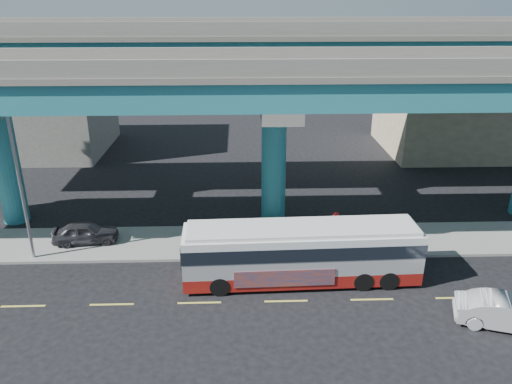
{
  "coord_description": "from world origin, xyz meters",
  "views": [
    {
      "loc": [
        -2.04,
        -19.69,
        13.34
      ],
      "look_at": [
        -1.25,
        4.0,
        3.73
      ],
      "focal_mm": 35.0,
      "sensor_mm": 36.0,
      "label": 1
    }
  ],
  "objects_px": {
    "street_lamp": "(12,170)",
    "stop_sign": "(335,224)",
    "parked_car": "(86,232)",
    "transit_bus": "(302,251)",
    "sedan": "(506,313)"
  },
  "relations": [
    {
      "from": "parked_car",
      "to": "stop_sign",
      "type": "bearing_deg",
      "value": -102.49
    },
    {
      "from": "parked_car",
      "to": "stop_sign",
      "type": "height_order",
      "value": "stop_sign"
    },
    {
      "from": "sedan",
      "to": "transit_bus",
      "type": "bearing_deg",
      "value": 82.29
    },
    {
      "from": "transit_bus",
      "to": "stop_sign",
      "type": "height_order",
      "value": "transit_bus"
    },
    {
      "from": "street_lamp",
      "to": "parked_car",
      "type": "bearing_deg",
      "value": 43.21
    },
    {
      "from": "transit_bus",
      "to": "parked_car",
      "type": "relative_size",
      "value": 3.13
    },
    {
      "from": "parked_car",
      "to": "stop_sign",
      "type": "distance_m",
      "value": 13.86
    },
    {
      "from": "sedan",
      "to": "street_lamp",
      "type": "height_order",
      "value": "street_lamp"
    },
    {
      "from": "sedan",
      "to": "stop_sign",
      "type": "bearing_deg",
      "value": 60.84
    },
    {
      "from": "street_lamp",
      "to": "stop_sign",
      "type": "bearing_deg",
      "value": 2.66
    },
    {
      "from": "parked_car",
      "to": "street_lamp",
      "type": "relative_size",
      "value": 0.47
    },
    {
      "from": "sedan",
      "to": "parked_car",
      "type": "relative_size",
      "value": 1.19
    },
    {
      "from": "transit_bus",
      "to": "sedan",
      "type": "relative_size",
      "value": 2.62
    },
    {
      "from": "parked_car",
      "to": "transit_bus",
      "type": "bearing_deg",
      "value": -115.9
    },
    {
      "from": "transit_bus",
      "to": "street_lamp",
      "type": "distance_m",
      "value": 14.58
    }
  ]
}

